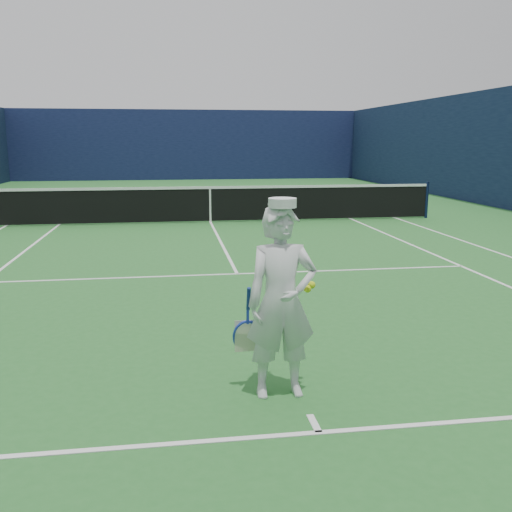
# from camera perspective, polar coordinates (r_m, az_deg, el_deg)

# --- Properties ---
(ground) EXTENTS (80.00, 80.00, 0.00)m
(ground) POSITION_cam_1_polar(r_m,az_deg,el_deg) (16.06, -4.57, 3.38)
(ground) COLOR #28692A
(ground) RESTS_ON ground
(court_markings) EXTENTS (11.03, 23.83, 0.01)m
(court_markings) POSITION_cam_1_polar(r_m,az_deg,el_deg) (16.06, -4.57, 3.39)
(court_markings) COLOR white
(court_markings) RESTS_ON ground
(windscreen_fence) EXTENTS (20.12, 36.12, 4.00)m
(windscreen_fence) POSITION_cam_1_polar(r_m,az_deg,el_deg) (15.91, -4.69, 10.53)
(windscreen_fence) COLOR #10173C
(windscreen_fence) RESTS_ON ground
(tennis_net) EXTENTS (12.88, 0.09, 1.07)m
(tennis_net) POSITION_cam_1_polar(r_m,az_deg,el_deg) (16.00, -4.61, 5.35)
(tennis_net) COLOR #141E4C
(tennis_net) RESTS_ON ground
(tennis_player) EXTENTS (0.77, 0.46, 1.77)m
(tennis_player) POSITION_cam_1_polar(r_m,az_deg,el_deg) (5.02, 2.55, -4.59)
(tennis_player) COLOR silver
(tennis_player) RESTS_ON ground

